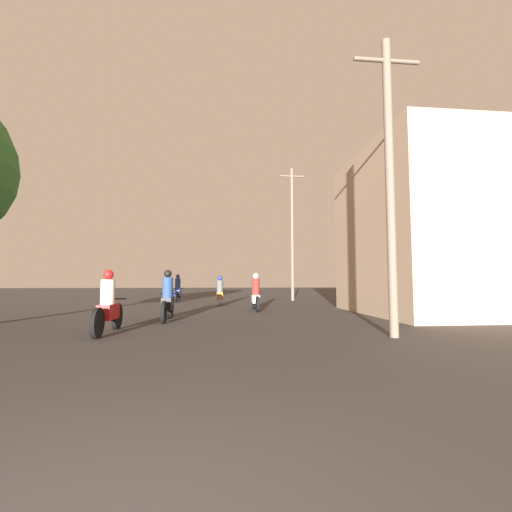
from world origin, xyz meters
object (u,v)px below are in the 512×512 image
object	(u,v)px
motorcycle_white	(256,295)
building_right_near	(434,231)
motorcycle_blue	(178,291)
motorcycle_orange	(220,293)
motorcycle_black	(168,300)
utility_pole_far	(292,231)
motorcycle_red	(108,308)
utility_pole_near	(390,177)

from	to	relation	value
motorcycle_white	building_right_near	xyz separation A→B (m)	(6.69, -2.12, 2.52)
motorcycle_blue	motorcycle_orange	bearing A→B (deg)	-47.83
motorcycle_black	utility_pole_far	bearing A→B (deg)	57.90
motorcycle_red	building_right_near	world-z (taller)	building_right_near
motorcycle_black	utility_pole_near	distance (m)	7.28
motorcycle_white	building_right_near	size ratio (longest dim) A/B	0.33
motorcycle_blue	building_right_near	bearing A→B (deg)	-33.92
motorcycle_red	motorcycle_white	world-z (taller)	motorcycle_white
motorcycle_blue	utility_pole_far	size ratio (longest dim) A/B	0.25
motorcycle_blue	utility_pole_near	distance (m)	15.38
motorcycle_black	utility_pole_near	xyz separation A→B (m)	(5.52, -3.70, 2.98)
motorcycle_blue	utility_pole_near	xyz separation A→B (m)	(6.45, -13.64, 2.98)
motorcycle_black	motorcycle_white	xyz separation A→B (m)	(3.12, 3.38, -0.01)
motorcycle_white	building_right_near	distance (m)	7.46
utility_pole_near	utility_pole_far	bearing A→B (deg)	87.39
motorcycle_orange	utility_pole_near	distance (m)	11.42
utility_pole_far	motorcycle_orange	bearing A→B (deg)	-140.97
motorcycle_orange	utility_pole_far	xyz separation A→B (m)	(4.55, 3.69, 3.81)
motorcycle_orange	utility_pole_near	xyz separation A→B (m)	(3.92, -10.29, 3.02)
motorcycle_white	motorcycle_blue	world-z (taller)	motorcycle_blue
motorcycle_red	utility_pole_near	world-z (taller)	utility_pole_near
building_right_near	utility_pole_near	size ratio (longest dim) A/B	0.93
motorcycle_red	motorcycle_black	size ratio (longest dim) A/B	1.02
motorcycle_orange	building_right_near	world-z (taller)	building_right_near
motorcycle_orange	utility_pole_far	world-z (taller)	utility_pole_far
building_right_near	utility_pole_far	world-z (taller)	utility_pole_far
building_right_near	utility_pole_near	bearing A→B (deg)	-130.91
motorcycle_red	motorcycle_blue	world-z (taller)	motorcycle_blue
motorcycle_red	utility_pole_far	bearing A→B (deg)	64.72
motorcycle_black	building_right_near	distance (m)	10.21
motorcycle_red	utility_pole_far	distance (m)	15.17
motorcycle_black	motorcycle_blue	size ratio (longest dim) A/B	0.98
motorcycle_white	motorcycle_red	bearing A→B (deg)	-120.82
motorcycle_blue	building_right_near	size ratio (longest dim) A/B	0.32
building_right_near	utility_pole_far	distance (m)	9.82
motorcycle_orange	motorcycle_black	bearing A→B (deg)	-98.35
building_right_near	motorcycle_blue	bearing A→B (deg)	141.08
motorcycle_black	motorcycle_orange	distance (m)	6.78
motorcycle_red	motorcycle_black	world-z (taller)	motorcycle_black
motorcycle_black	utility_pole_far	xyz separation A→B (m)	(6.15, 10.28, 3.77)
motorcycle_blue	utility_pole_near	world-z (taller)	utility_pole_near
motorcycle_orange	motorcycle_red	bearing A→B (deg)	-100.59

